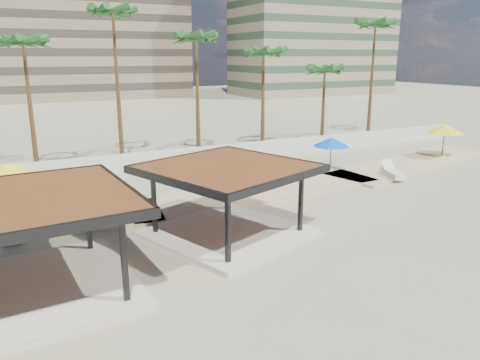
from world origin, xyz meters
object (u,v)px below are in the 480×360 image
object	(u,v)px
lounger_b	(255,184)
lounger_c	(301,171)
pavilion_west	(28,236)
lounger_d	(393,173)
umbrella_c	(259,157)
lounger_a	(12,230)
pavilion_central	(228,194)

from	to	relation	value
lounger_b	lounger_c	distance (m)	4.64
pavilion_west	lounger_d	world-z (taller)	pavilion_west
umbrella_c	lounger_c	bearing A→B (deg)	28.65
pavilion_west	lounger_a	xyz separation A→B (m)	(-0.48, 5.73, -1.66)
lounger_a	pavilion_west	bearing A→B (deg)	-173.61
lounger_a	lounger_b	xyz separation A→B (m)	(13.16, 1.80, -0.00)
pavilion_central	lounger_d	bearing A→B (deg)	-3.46
pavilion_west	lounger_a	world-z (taller)	pavilion_west
lounger_c	pavilion_central	bearing A→B (deg)	104.90
lounger_c	umbrella_c	bearing A→B (deg)	94.07
umbrella_c	lounger_a	bearing A→B (deg)	-176.21
lounger_a	lounger_c	world-z (taller)	lounger_a
pavilion_west	lounger_d	xyz separation A→B (m)	(21.92, 5.73, -1.65)
pavilion_west	umbrella_c	xyz separation A→B (m)	(12.39, 6.58, 0.19)
umbrella_c	pavilion_central	bearing A→B (deg)	-131.60
pavilion_west	umbrella_c	bearing A→B (deg)	24.58
pavilion_central	lounger_b	world-z (taller)	pavilion_central
pavilion_central	lounger_d	world-z (taller)	pavilion_central
pavilion_west	lounger_b	size ratio (longest dim) A/B	3.13
lounger_d	lounger_b	bearing A→B (deg)	98.26
pavilion_west	lounger_b	bearing A→B (deg)	27.30
lounger_b	lounger_d	size ratio (longest dim) A/B	0.94
lounger_a	lounger_d	world-z (taller)	lounger_d
pavilion_west	lounger_c	xyz separation A→B (m)	(17.04, 9.12, -1.67)
lounger_c	lounger_d	xyz separation A→B (m)	(4.88, -3.39, 0.02)
umbrella_c	lounger_b	distance (m)	2.10
pavilion_central	pavilion_west	world-z (taller)	pavilion_west
lounger_c	lounger_d	distance (m)	5.94
lounger_a	lounger_c	xyz separation A→B (m)	(17.52, 3.39, -0.01)
pavilion_central	lounger_b	bearing A→B (deg)	32.13
lounger_b	lounger_c	size ratio (longest dim) A/B	1.05
pavilion_west	lounger_c	world-z (taller)	pavilion_west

